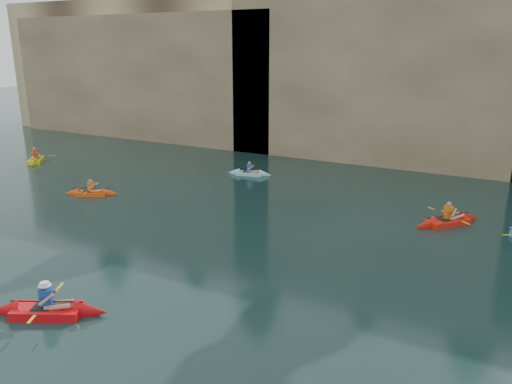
% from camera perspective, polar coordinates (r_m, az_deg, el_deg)
% --- Properties ---
extents(ground, '(160.00, 160.00, 0.00)m').
position_cam_1_polar(ground, '(16.13, -11.25, -12.66)').
color(ground, black).
rests_on(ground, ground).
extents(cliff, '(70.00, 16.00, 12.00)m').
position_cam_1_polar(cliff, '(41.77, 15.95, 13.41)').
color(cliff, tan).
rests_on(cliff, ground).
extents(cliff_slab_west, '(26.00, 2.40, 10.56)m').
position_cam_1_polar(cliff_slab_west, '(44.39, -13.29, 12.80)').
color(cliff_slab_west, tan).
rests_on(cliff_slab_west, ground).
extents(cliff_slab_center, '(24.00, 2.40, 11.40)m').
position_cam_1_polar(cliff_slab_center, '(34.14, 16.40, 12.33)').
color(cliff_slab_center, tan).
rests_on(cliff_slab_center, ground).
extents(sea_cave_west, '(4.50, 1.00, 4.00)m').
position_cam_1_polar(sea_cave_west, '(42.92, -11.54, 8.39)').
color(sea_cave_west, black).
rests_on(sea_cave_west, ground).
extents(sea_cave_center, '(3.50, 1.00, 3.20)m').
position_cam_1_polar(sea_cave_center, '(35.77, 6.18, 6.42)').
color(sea_cave_center, black).
rests_on(sea_cave_center, ground).
extents(main_kayaker, '(3.55, 2.35, 1.33)m').
position_cam_1_polar(main_kayaker, '(16.50, -22.69, -12.32)').
color(main_kayaker, red).
rests_on(main_kayaker, ground).
extents(kayaker_orange, '(2.89, 2.00, 1.10)m').
position_cam_1_polar(kayaker_orange, '(28.25, -18.29, -0.07)').
color(kayaker_orange, '#F5500F').
rests_on(kayaker_orange, ground).
extents(kayaker_red_far, '(2.89, 3.29, 1.32)m').
position_cam_1_polar(kayaker_red_far, '(24.06, 21.02, -3.12)').
color(kayaker_red_far, red).
rests_on(kayaker_red_far, ground).
extents(kayaker_yellow, '(2.69, 2.91, 1.31)m').
position_cam_1_polar(kayaker_yellow, '(37.67, -23.85, 3.38)').
color(kayaker_yellow, yellow).
rests_on(kayaker_yellow, ground).
extents(kayaker_ltblue_mid, '(2.89, 2.10, 1.07)m').
position_cam_1_polar(kayaker_ltblue_mid, '(31.00, -0.75, 2.18)').
color(kayaker_ltblue_mid, '#98E7FF').
rests_on(kayaker_ltblue_mid, ground).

